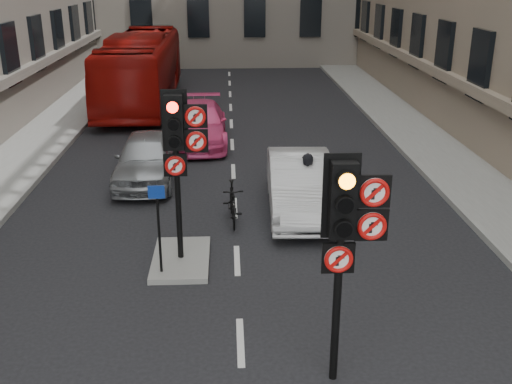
{
  "coord_description": "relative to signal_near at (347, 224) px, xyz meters",
  "views": [
    {
      "loc": [
        -0.16,
        -6.55,
        5.93
      ],
      "look_at": [
        0.28,
        2.28,
        2.6
      ],
      "focal_mm": 42.0,
      "sensor_mm": 36.0,
      "label": 1
    }
  ],
  "objects": [
    {
      "name": "signal_near",
      "position": [
        0.0,
        0.0,
        0.0
      ],
      "size": [
        0.91,
        0.4,
        3.58
      ],
      "color": "black",
      "rests_on": "ground"
    },
    {
      "name": "motorcycle",
      "position": [
        -1.55,
        6.11,
        -2.08
      ],
      "size": [
        0.55,
        1.69,
        1.0
      ],
      "primitive_type": "imported",
      "rotation": [
        0.0,
        0.0,
        0.05
      ],
      "color": "black",
      "rests_on": "ground"
    },
    {
      "name": "bus_red",
      "position": [
        -5.5,
        20.09,
        -1.0
      ],
      "size": [
        2.68,
        11.37,
        3.16
      ],
      "primitive_type": "imported",
      "rotation": [
        0.0,
        0.0,
        0.0
      ],
      "color": "#940E0A",
      "rests_on": "ground"
    },
    {
      "name": "pavement_right",
      "position": [
        5.71,
        11.01,
        -2.5
      ],
      "size": [
        3.0,
        50.0,
        0.16
      ],
      "primitive_type": "cube",
      "color": "gray",
      "rests_on": "ground"
    },
    {
      "name": "pavement_left",
      "position": [
        -8.69,
        11.01,
        -2.5
      ],
      "size": [
        3.0,
        50.0,
        0.16
      ],
      "primitive_type": "cube",
      "color": "gray",
      "rests_on": "ground"
    },
    {
      "name": "motorcyclist",
      "position": [
        0.31,
        6.44,
        -1.76
      ],
      "size": [
        0.69,
        0.55,
        1.65
      ],
      "primitive_type": "imported",
      "rotation": [
        0.0,
        0.0,
        2.85
      ],
      "color": "black",
      "rests_on": "ground"
    },
    {
      "name": "centre_island",
      "position": [
        -2.69,
        4.01,
        -2.52
      ],
      "size": [
        1.2,
        2.0,
        0.12
      ],
      "primitive_type": "cube",
      "color": "gray",
      "rests_on": "ground"
    },
    {
      "name": "car_silver",
      "position": [
        -4.02,
        9.28,
        -1.87
      ],
      "size": [
        1.69,
        4.17,
        1.42
      ],
      "primitive_type": "imported",
      "rotation": [
        0.0,
        0.0,
        -0.0
      ],
      "color": "#93979A",
      "rests_on": "ground"
    },
    {
      "name": "signal_far",
      "position": [
        -2.6,
        4.0,
        0.12
      ],
      "size": [
        0.91,
        0.4,
        3.58
      ],
      "color": "black",
      "rests_on": "centre_island"
    },
    {
      "name": "car_pink",
      "position": [
        -2.66,
        13.3,
        -1.89
      ],
      "size": [
        2.09,
        4.85,
        1.39
      ],
      "primitive_type": "imported",
      "rotation": [
        0.0,
        0.0,
        0.03
      ],
      "color": "#EA4585",
      "rests_on": "ground"
    },
    {
      "name": "info_sign",
      "position": [
        -3.04,
        3.35,
        -1.25
      ],
      "size": [
        0.32,
        0.1,
        1.87
      ],
      "rotation": [
        0.0,
        0.0,
        0.05
      ],
      "color": "black",
      "rests_on": "centre_island"
    },
    {
      "name": "car_white",
      "position": [
        0.18,
        6.74,
        -1.85
      ],
      "size": [
        1.71,
        4.51,
        1.47
      ],
      "primitive_type": "imported",
      "rotation": [
        0.0,
        0.0,
        -0.03
      ],
      "color": "silver",
      "rests_on": "ground"
    }
  ]
}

